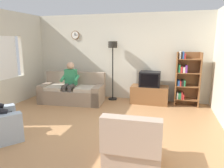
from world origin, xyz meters
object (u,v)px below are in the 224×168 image
object	(u,v)px
person_on_couch	(70,80)
bookshelf	(186,78)
tv_stand	(149,95)
floor_lamp	(113,54)
armchair_near_bookshelf	(134,149)
tv	(150,79)
couch	(73,92)

from	to	relation	value
person_on_couch	bookshelf	bearing A→B (deg)	12.00
tv_stand	floor_lamp	xyz separation A→B (m)	(-1.18, 0.10, 1.19)
tv_stand	armchair_near_bookshelf	xyz separation A→B (m)	(0.11, -3.37, 0.03)
floor_lamp	armchair_near_bookshelf	size ratio (longest dim) A/B	2.04
tv	armchair_near_bookshelf	distance (m)	3.38
armchair_near_bookshelf	person_on_couch	world-z (taller)	person_on_couch
floor_lamp	armchair_near_bookshelf	world-z (taller)	floor_lamp
tv_stand	person_on_couch	size ratio (longest dim) A/B	0.89
armchair_near_bookshelf	person_on_couch	size ratio (longest dim) A/B	0.73
floor_lamp	person_on_couch	xyz separation A→B (m)	(-1.14, -0.73, -0.75)
floor_lamp	armchair_near_bookshelf	xyz separation A→B (m)	(1.29, -3.47, -1.16)
bookshelf	floor_lamp	size ratio (longest dim) A/B	0.84
tv	tv_stand	bearing A→B (deg)	90.00
couch	person_on_couch	world-z (taller)	person_on_couch
tv	bookshelf	bearing A→B (deg)	5.44
bookshelf	person_on_couch	size ratio (longest dim) A/B	1.26
tv	floor_lamp	size ratio (longest dim) A/B	0.32
tv_stand	floor_lamp	bearing A→B (deg)	175.21
couch	tv_stand	bearing A→B (deg)	12.91
tv	person_on_couch	xyz separation A→B (m)	(-2.32, -0.61, -0.05)
bookshelf	armchair_near_bookshelf	distance (m)	3.60
floor_lamp	person_on_couch	bearing A→B (deg)	-147.10
armchair_near_bookshelf	person_on_couch	distance (m)	3.68
couch	floor_lamp	size ratio (longest dim) A/B	1.06
bookshelf	tv	bearing A→B (deg)	-174.56
tv	person_on_couch	bearing A→B (deg)	-165.23
bookshelf	armchair_near_bookshelf	bearing A→B (deg)	-104.70
couch	armchair_near_bookshelf	xyz separation A→B (m)	(2.40, -2.85, -0.02)
couch	bookshelf	size ratio (longest dim) A/B	1.26
couch	armchair_near_bookshelf	distance (m)	3.72
floor_lamp	person_on_couch	size ratio (longest dim) A/B	1.49
bookshelf	floor_lamp	xyz separation A→B (m)	(-2.19, 0.03, 0.64)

